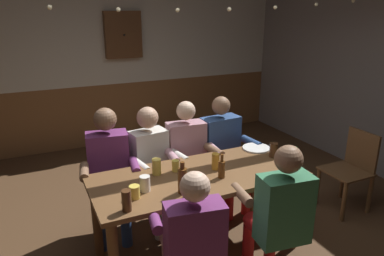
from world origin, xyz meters
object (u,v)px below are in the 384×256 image
object	(u,v)px
pint_glass_1	(145,184)
pint_glass_7	(127,201)
person_3	(224,149)
pint_glass_3	(175,166)
bottle_1	(222,169)
wall_dart_cabinet	(123,35)
pint_glass_2	(135,192)
dining_table	(198,186)
person_0	(109,168)
pint_glass_6	(157,167)
person_5	(279,211)
bottle_0	(295,160)
pint_glass_0	(189,191)
bottle_2	(182,180)
chair_empty_near_right	(352,168)
plate_0	(256,148)
pint_glass_4	(216,161)
person_4	(191,237)
person_2	(188,156)
person_1	(153,163)
pint_glass_5	(274,150)

from	to	relation	value
pint_glass_1	pint_glass_7	distance (m)	0.31
person_3	pint_glass_3	xyz separation A→B (m)	(-0.77, -0.48, 0.15)
bottle_1	wall_dart_cabinet	xyz separation A→B (m)	(0.06, 3.20, 0.89)
pint_glass_1	pint_glass_2	size ratio (longest dim) A/B	1.23
dining_table	person_3	xyz separation A→B (m)	(0.62, 0.63, 0.02)
person_0	pint_glass_6	size ratio (longest dim) A/B	9.06
pint_glass_3	pint_glass_7	size ratio (longest dim) A/B	0.65
dining_table	wall_dart_cabinet	distance (m)	3.25
person_5	bottle_0	bearing A→B (deg)	47.32
pint_glass_0	person_3	bearing A→B (deg)	48.30
bottle_2	chair_empty_near_right	bearing A→B (deg)	6.22
plate_0	pint_glass_4	bearing A→B (deg)	-157.80
person_0	bottle_1	xyz separation A→B (m)	(0.78, -0.77, 0.16)
person_4	wall_dart_cabinet	distance (m)	3.88
bottle_1	bottle_2	xyz separation A→B (m)	(-0.40, -0.10, 0.03)
plate_0	pint_glass_2	bearing A→B (deg)	-162.35
person_4	pint_glass_7	bearing A→B (deg)	148.95
person_2	person_5	distance (m)	1.28
bottle_2	pint_glass_6	distance (m)	0.40
pint_glass_3	pint_glass_7	bearing A→B (deg)	-140.85
person_1	plate_0	distance (m)	1.05
bottle_1	pint_glass_0	world-z (taller)	bottle_1
pint_glass_4	wall_dart_cabinet	bearing A→B (deg)	89.57
dining_table	bottle_2	bearing A→B (deg)	-136.31
person_0	bottle_0	size ratio (longest dim) A/B	6.11
dining_table	person_0	world-z (taller)	person_0
pint_glass_2	person_0	bearing A→B (deg)	91.36
person_0	pint_glass_4	distance (m)	1.03
pint_glass_2	pint_glass_3	distance (m)	0.55
person_4	person_5	distance (m)	0.72
chair_empty_near_right	pint_glass_7	bearing A→B (deg)	96.90
wall_dart_cabinet	person_5	bearing A→B (deg)	-87.56
bottle_0	pint_glass_4	bearing A→B (deg)	154.97
bottle_2	pint_glass_2	size ratio (longest dim) A/B	2.55
person_3	plate_0	bearing A→B (deg)	112.71
pint_glass_0	bottle_1	bearing A→B (deg)	26.19
person_0	person_3	xyz separation A→B (m)	(1.25, -0.01, -0.01)
bottle_1	bottle_2	size ratio (longest dim) A/B	0.82
chair_empty_near_right	bottle_0	size ratio (longest dim) A/B	4.25
pint_glass_5	pint_glass_7	xyz separation A→B (m)	(-1.54, -0.36, 0.01)
person_2	pint_glass_2	xyz separation A→B (m)	(-0.81, -0.79, 0.15)
person_4	chair_empty_near_right	xyz separation A→B (m)	(2.22, 0.61, -0.17)
plate_0	pint_glass_5	world-z (taller)	pint_glass_5
person_2	plate_0	size ratio (longest dim) A/B	4.43
dining_table	chair_empty_near_right	xyz separation A→B (m)	(1.87, -0.01, -0.19)
person_1	bottle_1	distance (m)	0.86
pint_glass_5	pint_glass_2	bearing A→B (deg)	-171.79
plate_0	pint_glass_1	size ratio (longest dim) A/B	2.25
dining_table	person_2	size ratio (longest dim) A/B	1.47
person_1	pint_glass_5	xyz separation A→B (m)	(1.02, -0.58, 0.17)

